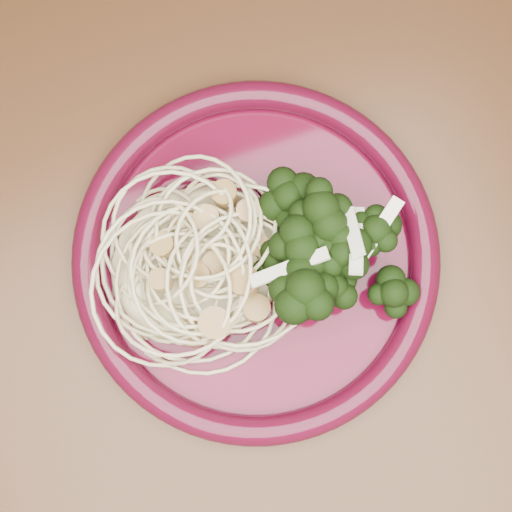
{
  "coord_description": "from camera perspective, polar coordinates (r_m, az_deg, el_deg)",
  "views": [
    {
      "loc": [
        0.07,
        -0.14,
        1.27
      ],
      "look_at": [
        0.09,
        -0.07,
        0.77
      ],
      "focal_mm": 50.0,
      "sensor_mm": 36.0,
      "label": 1
    }
  ],
  "objects": [
    {
      "name": "spaghetti_pile",
      "position": [
        0.51,
        -4.69,
        -0.43
      ],
      "size": [
        0.15,
        0.14,
        0.03
      ],
      "primitive_type": "ellipsoid",
      "rotation": [
        0.0,
        0.0,
        -0.25
      ],
      "color": "beige",
      "rests_on": "dinner_plate"
    },
    {
      "name": "dining_table",
      "position": [
        0.64,
        -9.91,
        2.01
      ],
      "size": [
        1.2,
        0.8,
        0.75
      ],
      "color": "#472814",
      "rests_on": "ground"
    },
    {
      "name": "onion_garnish",
      "position": [
        0.47,
        6.21,
        1.29
      ],
      "size": [
        0.08,
        0.11,
        0.05
      ],
      "primitive_type": null,
      "rotation": [
        0.0,
        0.0,
        -0.25
      ],
      "color": "beige",
      "rests_on": "broccoli_pile"
    },
    {
      "name": "scallop_cluster",
      "position": [
        0.47,
        -5.01,
        0.1
      ],
      "size": [
        0.13,
        0.13,
        0.04
      ],
      "primitive_type": null,
      "rotation": [
        0.0,
        0.0,
        -0.25
      ],
      "color": "#A28146",
      "rests_on": "spaghetti_pile"
    },
    {
      "name": "dinner_plate",
      "position": [
        0.51,
        0.0,
        -0.16
      ],
      "size": [
        0.32,
        0.32,
        0.02
      ],
      "rotation": [
        0.0,
        0.0,
        -0.25
      ],
      "color": "#47061A",
      "rests_on": "dining_table"
    },
    {
      "name": "broccoli_pile",
      "position": [
        0.5,
        5.83,
        0.71
      ],
      "size": [
        0.12,
        0.16,
        0.05
      ],
      "primitive_type": "ellipsoid",
      "rotation": [
        0.0,
        0.0,
        -0.25
      ],
      "color": "black",
      "rests_on": "dinner_plate"
    }
  ]
}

